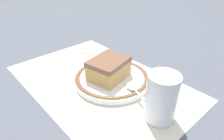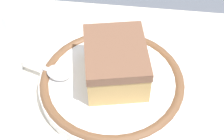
% 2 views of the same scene
% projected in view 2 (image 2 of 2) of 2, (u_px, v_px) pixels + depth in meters
% --- Properties ---
extents(ground_plane, '(2.40, 2.40, 0.00)m').
position_uv_depth(ground_plane, '(130.00, 76.00, 0.48)').
color(ground_plane, '#4C515B').
extents(placemat, '(0.49, 0.31, 0.00)m').
position_uv_depth(placemat, '(130.00, 76.00, 0.48)').
color(placemat, beige).
rests_on(placemat, ground_plane).
extents(plate, '(0.19, 0.19, 0.02)m').
position_uv_depth(plate, '(112.00, 83.00, 0.46)').
color(plate, white).
rests_on(plate, placemat).
extents(cake_slice, '(0.10, 0.11, 0.05)m').
position_uv_depth(cake_slice, '(116.00, 62.00, 0.44)').
color(cake_slice, tan).
rests_on(cake_slice, plate).
extents(spoon, '(0.13, 0.05, 0.01)m').
position_uv_depth(spoon, '(47.00, 69.00, 0.46)').
color(spoon, silver).
rests_on(spoon, plate).
extents(napkin, '(0.15, 0.16, 0.00)m').
position_uv_depth(napkin, '(209.00, 53.00, 0.51)').
color(napkin, white).
rests_on(napkin, placemat).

